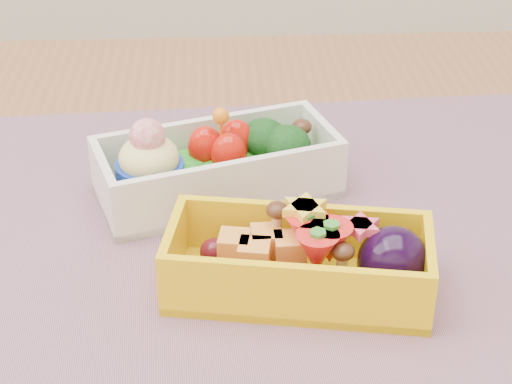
{
  "coord_description": "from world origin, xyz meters",
  "views": [
    {
      "loc": [
        0.03,
        -0.46,
        1.08
      ],
      "look_at": [
        0.06,
        0.02,
        0.79
      ],
      "focal_mm": 59.85,
      "sensor_mm": 36.0,
      "label": 1
    }
  ],
  "objects_px": {
    "bento_yellow": "(304,261)",
    "bento_white": "(216,166)",
    "placemat": "(245,245)",
    "table": "(181,372)"
  },
  "relations": [
    {
      "from": "bento_yellow",
      "to": "bento_white",
      "type": "bearing_deg",
      "value": 123.84
    },
    {
      "from": "placemat",
      "to": "bento_yellow",
      "type": "relative_size",
      "value": 3.23
    },
    {
      "from": "table",
      "to": "bento_white",
      "type": "relative_size",
      "value": 6.48
    },
    {
      "from": "table",
      "to": "bento_white",
      "type": "xyz_separation_m",
      "value": [
        0.03,
        0.08,
        0.13
      ]
    },
    {
      "from": "table",
      "to": "bento_yellow",
      "type": "height_order",
      "value": "bento_yellow"
    },
    {
      "from": "placemat",
      "to": "bento_white",
      "type": "distance_m",
      "value": 0.07
    },
    {
      "from": "placemat",
      "to": "bento_white",
      "type": "bearing_deg",
      "value": 105.83
    },
    {
      "from": "table",
      "to": "bento_white",
      "type": "distance_m",
      "value": 0.15
    },
    {
      "from": "table",
      "to": "bento_yellow",
      "type": "relative_size",
      "value": 7.08
    },
    {
      "from": "table",
      "to": "placemat",
      "type": "bearing_deg",
      "value": 15.97
    }
  ]
}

